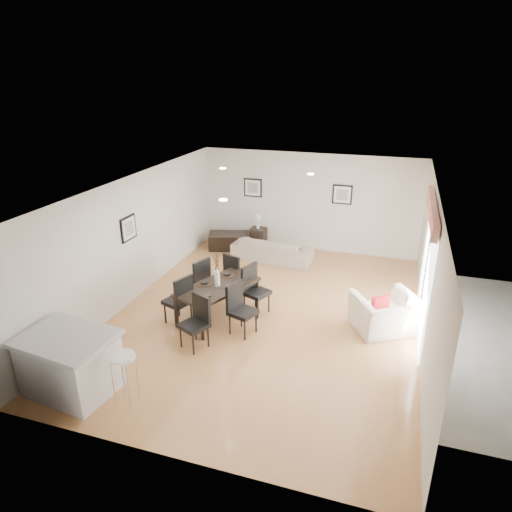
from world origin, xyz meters
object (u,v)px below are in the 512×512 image
(sofa, at_px, (272,250))
(dining_chair_wnear, at_px, (180,298))
(coffee_table, at_px, (229,241))
(side_table, at_px, (258,238))
(dining_chair_foot, at_px, (235,272))
(dining_chair_enear, at_px, (239,306))
(dining_chair_head, at_px, (197,319))
(dining_chair_efar, at_px, (253,286))
(kitchen_island, at_px, (70,363))
(dining_chair_wfar, at_px, (199,279))
(armchair, at_px, (385,314))
(dining_table, at_px, (218,289))
(bar_stool, at_px, (123,362))

(sofa, bearing_deg, dining_chair_wnear, 82.90)
(coffee_table, xyz_separation_m, side_table, (0.78, 0.34, 0.06))
(dining_chair_foot, height_order, side_table, dining_chair_foot)
(dining_chair_enear, height_order, coffee_table, dining_chair_enear)
(dining_chair_wnear, relative_size, dining_chair_head, 1.04)
(dining_chair_efar, xyz_separation_m, dining_chair_foot, (-0.63, 0.60, -0.02))
(dining_chair_head, distance_m, coffee_table, 4.99)
(sofa, distance_m, dining_chair_head, 4.33)
(sofa, bearing_deg, kitchen_island, 81.23)
(sofa, distance_m, dining_chair_foot, 2.22)
(dining_chair_wnear, height_order, dining_chair_wfar, dining_chair_wfar)
(dining_chair_head, bearing_deg, armchair, 50.73)
(dining_chair_enear, bearing_deg, kitchen_island, 160.34)
(dining_chair_wnear, relative_size, coffee_table, 0.95)
(dining_table, distance_m, kitchen_island, 3.12)
(dining_table, xyz_separation_m, dining_chair_enear, (0.60, -0.40, -0.07))
(dining_chair_wnear, distance_m, dining_chair_efar, 1.52)
(dining_chair_wnear, bearing_deg, dining_chair_head, 66.79)
(dining_chair_efar, relative_size, kitchen_island, 0.68)
(dining_chair_wfar, xyz_separation_m, dining_chair_efar, (1.20, 0.07, -0.02))
(dining_chair_head, xyz_separation_m, coffee_table, (-1.25, 4.81, -0.34))
(dining_chair_wnear, xyz_separation_m, dining_chair_foot, (0.57, 1.52, -0.03))
(dining_table, xyz_separation_m, kitchen_island, (-1.31, -2.83, -0.15))
(dining_chair_wnear, xyz_separation_m, coffee_table, (-0.61, 4.21, -0.36))
(sofa, height_order, dining_table, dining_table)
(kitchen_island, bearing_deg, bar_stool, 6.62)
(dining_chair_efar, height_order, coffee_table, dining_chair_efar)
(dining_chair_wfar, bearing_deg, dining_chair_enear, 77.11)
(dining_chair_wfar, height_order, kitchen_island, dining_chair_wfar)
(sofa, distance_m, dining_table, 3.28)
(dining_table, height_order, kitchen_island, kitchen_island)
(coffee_table, bearing_deg, kitchen_island, -108.69)
(dining_table, relative_size, dining_chair_enear, 1.88)
(sofa, relative_size, dining_chair_wfar, 1.97)
(sofa, distance_m, dining_chair_efar, 2.83)
(dining_table, height_order, dining_chair_head, dining_chair_head)
(sofa, bearing_deg, bar_stool, 90.06)
(dining_chair_wfar, distance_m, coffee_table, 3.43)
(dining_chair_efar, distance_m, dining_chair_foot, 0.87)
(dining_chair_efar, height_order, side_table, dining_chair_efar)
(sofa, relative_size, dining_chair_foot, 2.12)
(dining_chair_wfar, relative_size, coffee_table, 0.97)
(dining_chair_efar, bearing_deg, dining_chair_wfar, 115.54)
(dining_table, xyz_separation_m, dining_chair_wfar, (-0.60, 0.40, -0.05))
(dining_table, height_order, coffee_table, dining_table)
(coffee_table, bearing_deg, dining_chair_foot, -84.02)
(dining_table, distance_m, bar_stool, 2.85)
(armchair, relative_size, dining_chair_enear, 1.13)
(dining_chair_wnear, xyz_separation_m, dining_chair_efar, (1.21, 0.92, -0.01))
(dining_chair_enear, bearing_deg, side_table, 31.65)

